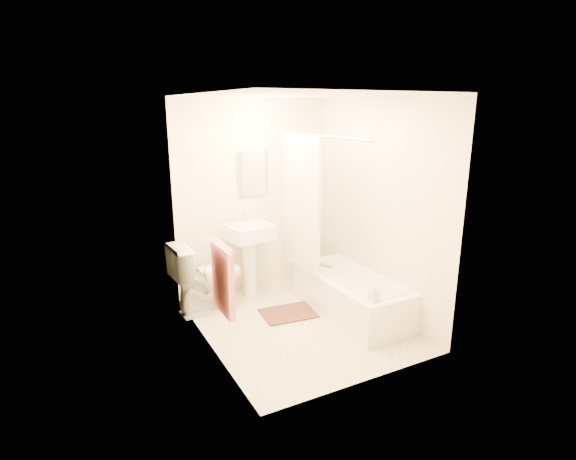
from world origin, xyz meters
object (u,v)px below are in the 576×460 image
toilet (208,277)px  sink (250,257)px  soap_bottle (374,293)px  bathtub (351,295)px  bath_mat (288,313)px

toilet → sink: 0.62m
toilet → sink: bearing=-80.3°
sink → soap_bottle: 1.74m
sink → bathtub: (0.82, -0.97, -0.29)m
bathtub → bath_mat: bathtub is taller
bathtub → soap_bottle: 0.74m
bath_mat → soap_bottle: soap_bottle is taller
bath_mat → soap_bottle: 1.16m
sink → soap_bottle: sink is taller
toilet → bathtub: 1.65m
toilet → bathtub: (1.41, -0.82, -0.19)m
sink → toilet: bearing=-172.2°
bath_mat → bathtub: bearing=-23.4°
toilet → soap_bottle: (1.22, -1.47, 0.11)m
toilet → sink: sink is taller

